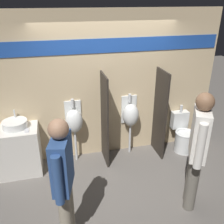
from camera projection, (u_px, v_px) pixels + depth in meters
ground_plane at (114, 167)px, 4.59m from camera, size 16.00×16.00×0.00m
display_wall at (106, 87)px, 4.55m from camera, size 4.26×0.07×2.70m
sink_counter at (16, 151)px, 4.31m from camera, size 0.81×0.53×0.86m
sink_basin at (15, 124)px, 4.17m from camera, size 0.41×0.41×0.26m
cell_phone at (27, 130)px, 4.09m from camera, size 0.07×0.14×0.01m
divider_near_counter at (105, 120)px, 4.48m from camera, size 0.03×0.54×1.69m
divider_mid at (160, 114)px, 4.71m from camera, size 0.03×0.54×1.69m
urinal_near_counter at (74, 121)px, 4.50m from camera, size 0.31×0.27×1.21m
urinal_far at (130, 115)px, 4.73m from camera, size 0.31×0.27×1.21m
toilet at (183, 136)px, 5.03m from camera, size 0.38×0.55×0.90m
person_in_vest at (197, 148)px, 3.38m from camera, size 0.39×0.56×1.79m
person_with_lanyard at (63, 179)px, 2.88m from camera, size 0.29×0.58×1.71m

